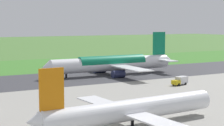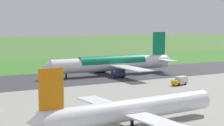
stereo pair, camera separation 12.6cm
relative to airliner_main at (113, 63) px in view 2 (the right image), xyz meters
The scene contains 8 objects.
ground_plane 8.30m from the airliner_main, ahead, with size 800.00×800.00×0.00m, color #477233.
runway_asphalt 8.28m from the airliner_main, ahead, with size 600.00×33.81×0.06m, color #38383D.
grass_verge_foreground 33.83m from the airliner_main, 77.85° to the right, with size 600.00×80.00×0.04m, color #3C782B.
airliner_main is the anchor object (origin of this frame).
airliner_parked_mid 71.39m from the airliner_main, 63.62° to the left, with size 41.55×33.99×12.13m.
service_truck_fuel 31.52m from the airliner_main, 103.08° to the left, with size 6.17×3.55×2.65m.
no_stopping_sign 29.25m from the airliner_main, 86.29° to the right, with size 0.60×0.10×2.30m.
traffic_cone_orange 34.09m from the airliner_main, 75.08° to the right, with size 0.40×0.40×0.55m, color orange.
Camera 2 is at (61.56, 123.26, 19.43)m, focal length 61.08 mm.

